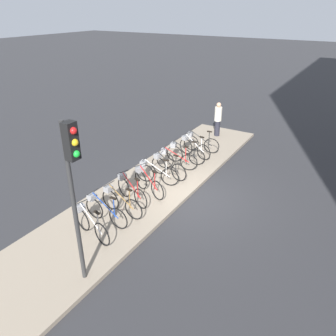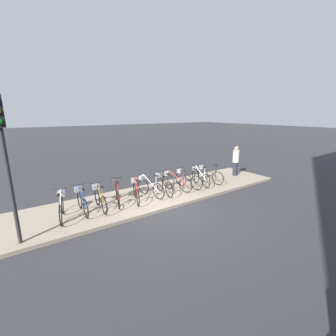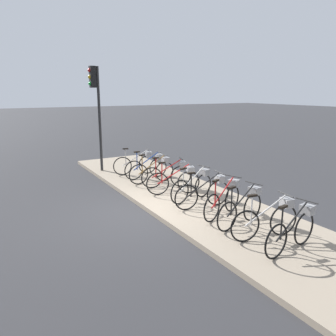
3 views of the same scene
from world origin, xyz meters
The scene contains 15 objects.
ground_plane centered at (0.00, 0.00, 0.00)m, with size 120.00×120.00×0.00m, color #2D2D30.
sidewalk centered at (0.00, 1.42, 0.06)m, with size 13.55×2.85×0.12m.
parked_bicycle_0 centered at (-3.38, 1.29, 0.55)m, with size 0.53×1.56×0.98m.
parked_bicycle_1 centered at (-2.71, 1.40, 0.55)m, with size 0.46×1.60×0.98m.
parked_bicycle_2 centered at (-2.10, 1.30, 0.55)m, with size 0.46×1.60×0.98m.
parked_bicycle_3 centered at (-1.37, 1.45, 0.55)m, with size 0.63×1.53×0.98m.
parked_bicycle_4 centered at (-0.66, 1.28, 0.55)m, with size 0.65×1.52×0.98m.
parked_bicycle_5 centered at (0.03, 1.43, 0.55)m, with size 0.51×1.57×0.98m.
parked_bicycle_6 centered at (0.68, 1.35, 0.55)m, with size 0.46×1.59×0.98m.
parked_bicycle_7 centered at (1.36, 1.40, 0.55)m, with size 0.66×1.52×0.98m.
parked_bicycle_8 centered at (2.03, 1.38, 0.55)m, with size 0.49×1.57×0.98m.
parked_bicycle_9 centered at (2.81, 1.36, 0.55)m, with size 0.47×1.58×0.98m.
parked_bicycle_10 centered at (3.42, 1.37, 0.55)m, with size 0.46×1.59×0.98m.
pedestrian centered at (5.60, 1.48, 0.98)m, with size 0.34×0.34×1.64m.
traffic_light centered at (-4.60, 0.24, 2.86)m, with size 0.24×0.40×3.83m.
Camera 2 is at (-4.41, -6.35, 3.53)m, focal length 24.00 mm.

